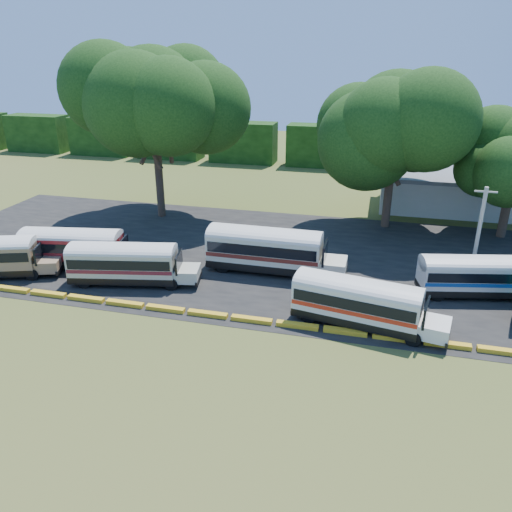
% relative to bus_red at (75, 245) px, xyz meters
% --- Properties ---
extents(ground, '(160.00, 160.00, 0.00)m').
position_rel_bus_red_xyz_m(ground, '(14.43, -6.15, -1.82)').
color(ground, '#41541C').
rests_on(ground, ground).
extents(asphalt_strip, '(64.00, 24.00, 0.02)m').
position_rel_bus_red_xyz_m(asphalt_strip, '(15.43, 5.85, -1.81)').
color(asphalt_strip, black).
rests_on(asphalt_strip, ground).
extents(curb, '(53.70, 0.45, 0.30)m').
position_rel_bus_red_xyz_m(curb, '(14.43, -5.15, -1.67)').
color(curb, yellow).
rests_on(curb, ground).
extents(terminal_building, '(19.00, 9.00, 4.00)m').
position_rel_bus_red_xyz_m(terminal_building, '(32.43, 23.85, 0.21)').
color(terminal_building, beige).
rests_on(terminal_building, ground).
extents(treeline_backdrop, '(130.00, 4.00, 6.00)m').
position_rel_bus_red_xyz_m(treeline_backdrop, '(14.43, 41.85, 1.18)').
color(treeline_backdrop, black).
rests_on(treeline_backdrop, ground).
extents(bus_red, '(9.93, 3.93, 3.18)m').
position_rel_bus_red_xyz_m(bus_red, '(0.00, 0.00, 0.00)').
color(bus_red, black).
rests_on(bus_red, ground).
extents(bus_cream_west, '(9.89, 4.20, 3.16)m').
position_rel_bus_red_xyz_m(bus_cream_west, '(5.44, -1.85, -0.04)').
color(bus_cream_west, black).
rests_on(bus_cream_west, ground).
extents(bus_cream_east, '(10.89, 2.81, 3.57)m').
position_rel_bus_red_xyz_m(bus_cream_east, '(15.15, 2.80, 0.20)').
color(bus_cream_east, black).
rests_on(bus_cream_east, ground).
extents(bus_white_red, '(9.94, 4.10, 3.18)m').
position_rel_bus_red_xyz_m(bus_white_red, '(22.63, -3.91, -0.03)').
color(bus_white_red, black).
rests_on(bus_white_red, ground).
extents(bus_white_blue, '(9.40, 4.09, 3.00)m').
position_rel_bus_red_xyz_m(bus_white_blue, '(30.40, 2.30, -0.13)').
color(bus_white_blue, black).
rests_on(bus_white_blue, ground).
extents(tree_west, '(13.34, 13.34, 16.75)m').
position_rel_bus_red_xyz_m(tree_west, '(1.20, 13.92, 10.01)').
color(tree_west, '#322419').
rests_on(tree_west, ground).
extents(tree_center, '(12.26, 12.26, 14.73)m').
position_rel_bus_red_xyz_m(tree_center, '(24.08, 16.14, 8.38)').
color(tree_center, '#322419').
rests_on(tree_center, ground).
extents(utility_pole, '(1.60, 0.30, 7.05)m').
position_rel_bus_red_xyz_m(utility_pole, '(30.74, 5.96, 1.82)').
color(utility_pole, gray).
rests_on(utility_pole, ground).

